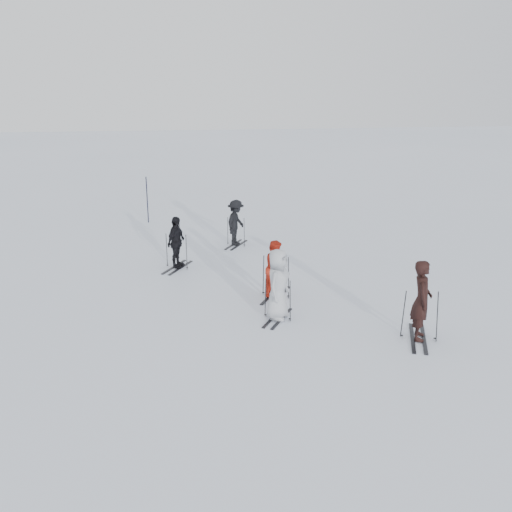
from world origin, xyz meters
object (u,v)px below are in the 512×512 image
at_px(skier_red, 276,269).
at_px(piste_marker, 147,200).
at_px(skier_uphill_left, 176,243).
at_px(skier_grey, 278,285).
at_px(skier_near_dark, 421,301).
at_px(skier_uphill_far, 236,223).

distance_m(skier_red, piste_marker, 10.70).
distance_m(skier_uphill_left, piste_marker, 6.88).
bearing_deg(skier_grey, piste_marker, 48.90).
bearing_deg(skier_red, piste_marker, 52.33).
distance_m(skier_near_dark, skier_red, 4.55).
bearing_deg(skier_near_dark, skier_uphill_far, 41.74).
bearing_deg(skier_near_dark, piste_marker, 48.29).
relative_size(skier_uphill_far, piste_marker, 0.85).
relative_size(skier_near_dark, skier_uphill_left, 1.14).
bearing_deg(skier_uphill_far, piste_marker, 69.90).
xyz_separation_m(skier_near_dark, skier_red, (-2.99, 3.43, -0.17)).
height_order(skier_red, skier_uphill_far, skier_uphill_far).
bearing_deg(piste_marker, skier_grey, -71.72).
distance_m(skier_uphill_left, skier_uphill_far, 3.41).
height_order(skier_grey, skier_uphill_left, skier_grey).
bearing_deg(skier_uphill_left, skier_grey, -122.27).
bearing_deg(piste_marker, skier_uphill_far, -50.54).
bearing_deg(skier_near_dark, skier_red, 61.41).
bearing_deg(skier_red, skier_uphill_far, 35.61).
bearing_deg(skier_uphill_left, skier_red, -108.37).
height_order(skier_red, skier_uphill_left, skier_uphill_left).
bearing_deg(skier_uphill_left, piste_marker, 38.99).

